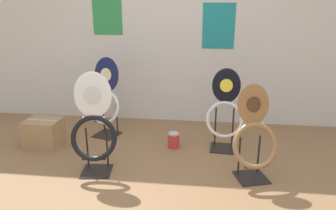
{
  "coord_description": "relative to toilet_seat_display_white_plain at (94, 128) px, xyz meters",
  "views": [
    {
      "loc": [
        0.46,
        -2.13,
        1.62
      ],
      "look_at": [
        0.07,
        1.12,
        0.55
      ],
      "focal_mm": 35.0,
      "sensor_mm": 36.0,
      "label": 1
    }
  ],
  "objects": [
    {
      "name": "storage_box",
      "position": [
        -0.79,
        0.51,
        -0.31
      ],
      "size": [
        0.4,
        0.33,
        0.31
      ],
      "color": "#A37F51",
      "rests_on": "ground_plane"
    },
    {
      "name": "toilet_seat_display_white_plain",
      "position": [
        0.0,
        0.0,
        0.0
      ],
      "size": [
        0.46,
        0.31,
        0.98
      ],
      "color": "black",
      "rests_on": "ground_plane"
    },
    {
      "name": "wall_back",
      "position": [
        0.57,
        1.55,
        0.84
      ],
      "size": [
        8.0,
        0.07,
        2.6
      ],
      "color": "silver",
      "rests_on": "ground_plane"
    },
    {
      "name": "paint_can",
      "position": [
        0.69,
        0.64,
        -0.37
      ],
      "size": [
        0.14,
        0.14,
        0.18
      ],
      "color": "red",
      "rests_on": "ground_plane"
    },
    {
      "name": "toilet_seat_display_woodgrain",
      "position": [
        1.49,
        0.06,
        -0.07
      ],
      "size": [
        0.47,
        0.35,
        0.89
      ],
      "color": "black",
      "rests_on": "ground_plane"
    },
    {
      "name": "toilet_seat_display_jazz_black",
      "position": [
        1.25,
        0.68,
        -0.04
      ],
      "size": [
        0.42,
        0.3,
        0.9
      ],
      "color": "black",
      "rests_on": "ground_plane"
    },
    {
      "name": "toilet_seat_display_navy_moon",
      "position": [
        -0.17,
        0.89,
        -0.02
      ],
      "size": [
        0.44,
        0.35,
        0.96
      ],
      "color": "black",
      "rests_on": "ground_plane"
    }
  ]
}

